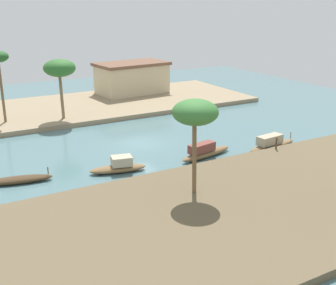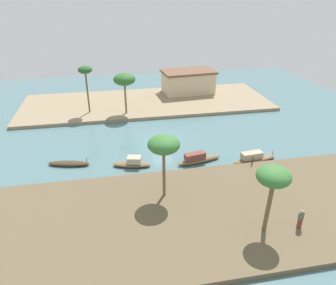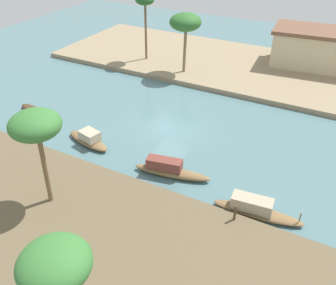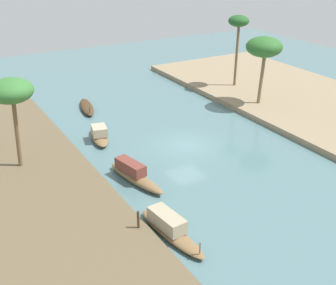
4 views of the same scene
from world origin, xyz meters
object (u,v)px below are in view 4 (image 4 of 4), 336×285
object	(u,v)px
sampan_near_left_bank	(134,174)
palm_tree_right_tall	(264,48)
sampan_open_hull	(87,107)
palm_tree_right_short	(239,24)
palm_tree_left_near	(11,92)
sampan_upstream_small	(99,134)
sampan_foreground	(170,228)
mooring_post	(138,219)

from	to	relation	value
sampan_near_left_bank	palm_tree_right_tall	distance (m)	18.04
sampan_near_left_bank	sampan_open_hull	distance (m)	14.24
palm_tree_right_short	palm_tree_left_near	bearing A→B (deg)	-72.51
sampan_upstream_small	sampan_foreground	bearing A→B (deg)	6.66
palm_tree_right_short	mooring_post	bearing A→B (deg)	-48.19
sampan_near_left_bank	mooring_post	xyz separation A→B (m)	(5.37, -2.34, 0.50)
sampan_foreground	sampan_open_hull	world-z (taller)	sampan_foreground
sampan_foreground	palm_tree_right_tall	world-z (taller)	palm_tree_right_tall
mooring_post	palm_tree_right_short	xyz separation A→B (m)	(-17.57, 19.65, 5.64)
sampan_foreground	sampan_open_hull	bearing A→B (deg)	165.24
sampan_open_hull	palm_tree_right_short	distance (m)	16.63
sampan_upstream_small	sampan_foreground	size ratio (longest dim) A/B	0.80
sampan_open_hull	palm_tree_left_near	bearing A→B (deg)	-28.42
sampan_upstream_small	sampan_near_left_bank	xyz separation A→B (m)	(7.23, -0.51, 0.05)
palm_tree_right_tall	sampan_foreground	bearing A→B (deg)	-52.59
palm_tree_right_tall	palm_tree_right_short	bearing A→B (deg)	166.08
sampan_near_left_bank	sampan_foreground	bearing A→B (deg)	-19.92
palm_tree_left_near	palm_tree_right_tall	xyz separation A→B (m)	(-1.86, 21.87, -0.05)
sampan_upstream_small	sampan_near_left_bank	size ratio (longest dim) A/B	0.81
sampan_foreground	sampan_near_left_bank	bearing A→B (deg)	165.05
palm_tree_right_short	sampan_open_hull	bearing A→B (deg)	-97.04
sampan_open_hull	palm_tree_right_tall	xyz separation A→B (m)	(7.34, 13.89, 5.28)
sampan_upstream_small	palm_tree_right_short	size ratio (longest dim) A/B	0.62
sampan_upstream_small	palm_tree_left_near	bearing A→B (deg)	-57.15
sampan_upstream_small	sampan_open_hull	world-z (taller)	sampan_upstream_small
sampan_upstream_small	palm_tree_right_short	bearing A→B (deg)	119.33
sampan_open_hull	mooring_post	distance (m)	19.96
sampan_upstream_small	palm_tree_right_tall	bearing A→B (deg)	101.04
palm_tree_left_near	palm_tree_right_short	distance (m)	24.37
sampan_open_hull	palm_tree_right_tall	bearing A→B (deg)	74.68
sampan_open_hull	palm_tree_left_near	xyz separation A→B (m)	(9.20, -7.98, 5.33)
palm_tree_left_near	palm_tree_right_short	world-z (taller)	palm_tree_right_short
sampan_foreground	palm_tree_right_short	size ratio (longest dim) A/B	0.77
sampan_foreground	sampan_open_hull	size ratio (longest dim) A/B	1.14
sampan_open_hull	palm_tree_right_tall	world-z (taller)	palm_tree_right_tall
palm_tree_right_short	sampan_foreground	bearing A→B (deg)	-44.79
sampan_near_left_bank	palm_tree_left_near	world-z (taller)	palm_tree_left_near
sampan_foreground	palm_tree_left_near	xyz separation A→B (m)	(-11.05, -4.98, 5.10)
mooring_post	palm_tree_right_tall	bearing A→B (deg)	123.52
sampan_foreground	mooring_post	size ratio (longest dim) A/B	5.32
sampan_foreground	sampan_open_hull	xyz separation A→B (m)	(-20.25, 3.00, -0.22)
sampan_open_hull	sampan_near_left_bank	bearing A→B (deg)	4.18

